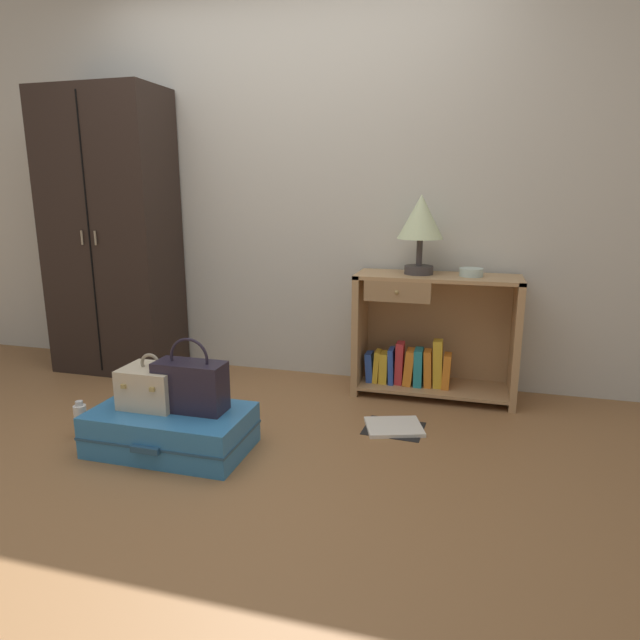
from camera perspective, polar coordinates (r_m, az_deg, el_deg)
name	(u,v)px	position (r m, az deg, el deg)	size (l,w,h in m)	color
ground_plane	(197,470)	(2.62, -12.63, -15.00)	(9.00, 9.00, 0.00)	olive
back_wall	(297,180)	(3.70, -2.40, 14.38)	(6.40, 0.10, 2.60)	beige
wardrobe	(112,235)	(4.01, -20.84, 8.26)	(0.82, 0.47, 1.87)	black
bookshelf	(429,339)	(3.40, 11.31, -1.90)	(0.96, 0.37, 0.75)	tan
table_lamp	(421,221)	(3.29, 10.43, 10.10)	(0.27, 0.27, 0.46)	#3D3838
bowl	(471,272)	(3.30, 15.45, 4.81)	(0.14, 0.14, 0.05)	silver
suitcase_large	(171,430)	(2.80, -15.22, -10.94)	(0.76, 0.45, 0.20)	teal
train_case	(152,386)	(2.81, -17.07, -6.59)	(0.28, 0.23, 0.26)	beige
handbag	(191,385)	(2.69, -13.31, -6.61)	(0.34, 0.15, 0.36)	#231E2D
bottle	(81,420)	(3.09, -23.61, -9.54)	(0.06, 0.06, 0.19)	white
open_book_on_floor	(394,427)	(2.98, 7.69, -10.98)	(0.35, 0.32, 0.02)	white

